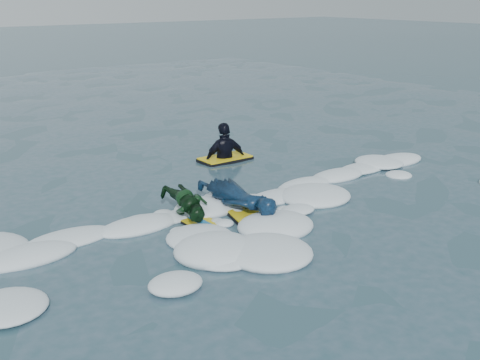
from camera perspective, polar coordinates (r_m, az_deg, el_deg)
name	(u,v)px	position (r m, az deg, el deg)	size (l,w,h in m)	color
ground	(243,250)	(8.38, 0.30, -6.69)	(120.00, 120.00, 0.00)	#1D3645
foam_band	(202,228)	(9.16, -3.61, -4.56)	(12.00, 3.10, 0.30)	white
prone_woman_unit	(240,199)	(9.69, 0.01, -1.77)	(0.94, 1.78, 0.46)	black
prone_child_unit	(189,205)	(9.43, -4.87, -2.35)	(0.87, 1.32, 0.47)	black
waiting_rider_unit	(225,161)	(12.76, -1.42, 1.79)	(1.12, 0.62, 1.67)	black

